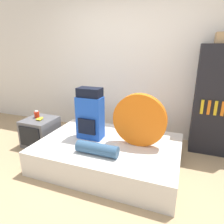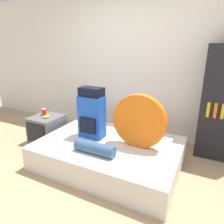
{
  "view_description": "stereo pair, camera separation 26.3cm",
  "coord_description": "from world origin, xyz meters",
  "px_view_note": "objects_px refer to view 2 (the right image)",
  "views": [
    {
      "loc": [
        0.99,
        -1.81,
        1.6
      ],
      "look_at": [
        0.1,
        0.52,
        0.79
      ],
      "focal_mm": 32.0,
      "sensor_mm": 36.0,
      "label": 1
    },
    {
      "loc": [
        1.23,
        -1.71,
        1.6
      ],
      "look_at": [
        0.1,
        0.52,
        0.79
      ],
      "focal_mm": 32.0,
      "sensor_mm": 36.0,
      "label": 2
    }
  ],
  "objects_px": {
    "tent_bag": "(139,121)",
    "television": "(47,129)",
    "canister": "(44,112)",
    "backpack": "(92,114)",
    "sleeping_roll": "(95,148)"
  },
  "relations": [
    {
      "from": "backpack",
      "to": "television",
      "type": "xyz_separation_m",
      "value": [
        -1.02,
        0.11,
        -0.47
      ]
    },
    {
      "from": "sleeping_roll",
      "to": "television",
      "type": "bearing_deg",
      "value": 158.26
    },
    {
      "from": "sleeping_roll",
      "to": "canister",
      "type": "distance_m",
      "value": 1.51
    },
    {
      "from": "tent_bag",
      "to": "canister",
      "type": "relative_size",
      "value": 5.88
    },
    {
      "from": "tent_bag",
      "to": "television",
      "type": "relative_size",
      "value": 1.36
    },
    {
      "from": "sleeping_roll",
      "to": "television",
      "type": "relative_size",
      "value": 1.03
    },
    {
      "from": "backpack",
      "to": "canister",
      "type": "relative_size",
      "value": 6.1
    },
    {
      "from": "backpack",
      "to": "tent_bag",
      "type": "bearing_deg",
      "value": 1.71
    },
    {
      "from": "sleeping_roll",
      "to": "television",
      "type": "distance_m",
      "value": 1.42
    },
    {
      "from": "sleeping_roll",
      "to": "canister",
      "type": "height_order",
      "value": "canister"
    },
    {
      "from": "tent_bag",
      "to": "sleeping_roll",
      "type": "distance_m",
      "value": 0.66
    },
    {
      "from": "sleeping_roll",
      "to": "canister",
      "type": "relative_size",
      "value": 4.45
    },
    {
      "from": "tent_bag",
      "to": "canister",
      "type": "xyz_separation_m",
      "value": [
        -1.81,
        0.14,
        -0.18
      ]
    },
    {
      "from": "television",
      "to": "canister",
      "type": "distance_m",
      "value": 0.3
    },
    {
      "from": "tent_bag",
      "to": "television",
      "type": "bearing_deg",
      "value": 177.07
    }
  ]
}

